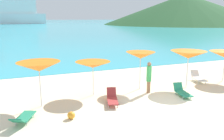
# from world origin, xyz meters

# --- Properties ---
(ground_plane) EXTENTS (50.00, 100.00, 0.30)m
(ground_plane) POSITION_xyz_m (0.00, 10.00, -0.15)
(ground_plane) COLOR beige
(ocean_water) EXTENTS (650.00, 440.00, 0.02)m
(ocean_water) POSITION_xyz_m (0.00, 228.61, 0.01)
(ocean_water) COLOR #38B7CC
(ocean_water) RESTS_ON ground_plane
(headland_hill) EXTENTS (104.89, 104.89, 19.21)m
(headland_hill) POSITION_xyz_m (93.81, 116.77, 9.61)
(headland_hill) COLOR #235128
(headland_hill) RESTS_ON ground_plane
(umbrella_0) EXTENTS (2.17, 2.17, 2.34)m
(umbrella_0) POSITION_xyz_m (-6.15, 2.00, 2.09)
(umbrella_0) COLOR silver
(umbrella_0) RESTS_ON ground_plane
(umbrella_1) EXTENTS (2.07, 2.07, 2.01)m
(umbrella_1) POSITION_xyz_m (-3.14, 2.75, 1.83)
(umbrella_1) COLOR silver
(umbrella_1) RESTS_ON ground_plane
(umbrella_2) EXTENTS (1.98, 1.98, 2.39)m
(umbrella_2) POSITION_xyz_m (-0.02, 2.83, 2.17)
(umbrella_2) COLOR silver
(umbrella_2) RESTS_ON ground_plane
(umbrella_3) EXTENTS (2.43, 2.43, 2.40)m
(umbrella_3) POSITION_xyz_m (2.98, 2.01, 2.15)
(umbrella_3) COLOR silver
(umbrella_3) RESTS_ON ground_plane
(lounge_chair_0) EXTENTS (1.01, 1.70, 0.67)m
(lounge_chair_0) POSITION_xyz_m (4.72, 2.87, 0.28)
(lounge_chair_0) COLOR white
(lounge_chair_0) RESTS_ON ground_plane
(lounge_chair_1) EXTENTS (1.16, 1.68, 0.53)m
(lounge_chair_1) POSITION_xyz_m (-7.06, 0.30, 0.25)
(lounge_chair_1) COLOR #268C66
(lounge_chair_1) RESTS_ON ground_plane
(lounge_chair_2) EXTENTS (0.98, 1.69, 0.68)m
(lounge_chair_2) POSITION_xyz_m (-2.61, 1.09, 0.28)
(lounge_chair_2) COLOR #A53333
(lounge_chair_2) RESTS_ON ground_plane
(lounge_chair_3) EXTENTS (0.81, 1.54, 0.64)m
(lounge_chair_3) POSITION_xyz_m (1.64, 0.73, 0.25)
(lounge_chair_3) COLOR #268C66
(lounge_chair_3) RESTS_ON ground_plane
(beachgoer_0) EXTENTS (0.29, 0.29, 1.89)m
(beachgoer_0) POSITION_xyz_m (0.09, 1.92, 1.03)
(beachgoer_0) COLOR #A3704C
(beachgoer_0) RESTS_ON ground_plane
(beach_ball) EXTENTS (0.35, 0.35, 0.35)m
(beach_ball) POSITION_xyz_m (-5.05, -0.06, 0.17)
(beach_ball) COLOR orange
(beach_ball) RESTS_ON ground_plane
(cruise_ship) EXTENTS (51.12, 20.13, 22.45)m
(cruise_ship) POSITION_xyz_m (-13.34, 169.64, 8.66)
(cruise_ship) COLOR white
(cruise_ship) RESTS_ON ocean_water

